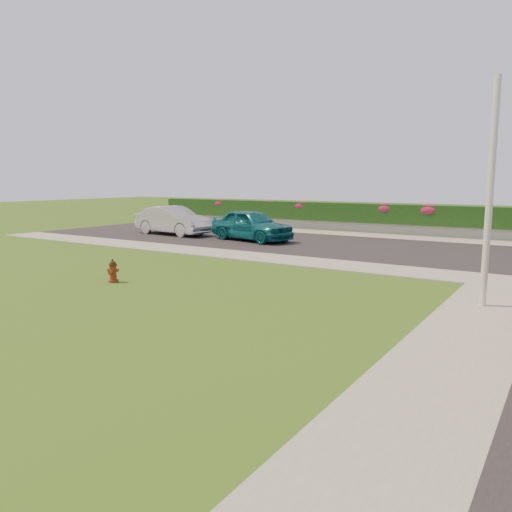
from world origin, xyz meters
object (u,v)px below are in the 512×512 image
Objects in this scene: sedan_silver at (173,220)px; utility_pole at (490,195)px; sedan_teal at (252,225)px; fire_hydrant at (113,271)px.

sedan_silver is 19.05m from utility_pole.
utility_pole reaches higher than sedan_teal.
sedan_teal is (-2.09, 10.82, 0.49)m from fire_hydrant.
sedan_silver is at bearing 102.72° from sedan_teal.
utility_pole is at bearing -110.02° from sedan_silver.
utility_pole is (11.99, -8.01, 1.89)m from sedan_teal.
fire_hydrant is at bearing -156.79° from sedan_teal.
utility_pole is (9.89, 2.80, 2.39)m from fire_hydrant.
fire_hydrant is 0.13× the size of utility_pole.
fire_hydrant is 11.03m from sedan_teal.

